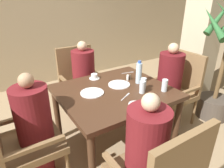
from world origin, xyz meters
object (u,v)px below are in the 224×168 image
plate_main_right (92,93)px  diner_in_left_chair (35,129)px  glass_tall_near (142,87)px  glass_tall_mid (165,85)px  diner_in_far_chair (84,79)px  water_bottle (139,73)px  chair_right_side (176,86)px  potted_palm (218,82)px  chair_left_side (19,139)px  diner_in_near_chair (146,157)px  bowl_small (135,106)px  teacup_with_saucer (94,77)px  glass_tall_far (143,84)px  chair_far_side (80,79)px  diner_in_right_chair (169,85)px  plate_main_left (119,84)px

plate_main_right → diner_in_left_chair: bearing=-174.7°
glass_tall_near → glass_tall_mid: 0.25m
diner_in_far_chair → water_bottle: (0.34, -0.80, 0.29)m
diner_in_left_chair → chair_right_side: 1.91m
potted_palm → chair_right_side: bearing=154.6°
chair_left_side → diner_in_near_chair: diner_in_near_chair is taller
chair_right_side → potted_palm: bearing=-25.4°
chair_right_side → bowl_small: size_ratio=7.61×
diner_in_near_chair → glass_tall_mid: diner_in_near_chair is taller
chair_right_side → potted_palm: (0.57, -0.27, 0.03)m
plate_main_right → teacup_with_saucer: bearing=58.7°
water_bottle → glass_tall_far: bearing=-112.6°
diner_in_far_chair → plate_main_right: diner_in_far_chair is taller
chair_far_side → diner_in_right_chair: size_ratio=0.86×
glass_tall_mid → chair_right_side: bearing=27.9°
chair_far_side → glass_tall_far: 1.19m
teacup_with_saucer → glass_tall_far: (0.31, -0.56, 0.04)m
chair_left_side → diner_in_far_chair: (1.03, 0.81, 0.05)m
diner_in_near_chair → water_bottle: bearing=54.5°
potted_palm → plate_main_right: (-1.85, 0.33, 0.20)m
diner_in_far_chair → chair_left_side: bearing=-141.9°
chair_left_side → water_bottle: (1.37, 0.01, 0.35)m
glass_tall_near → diner_in_far_chair: bearing=101.5°
plate_main_left → bowl_small: size_ratio=1.90×
diner_in_left_chair → chair_right_side: bearing=0.0°
diner_in_left_chair → potted_palm: bearing=-6.3°
chair_left_side → glass_tall_far: size_ratio=7.48×
water_bottle → chair_right_side: bearing=-0.5°
diner_in_right_chair → glass_tall_near: 0.74m
diner_in_left_chair → diner_in_near_chair: size_ratio=1.01×
bowl_small → water_bottle: 0.58m
diner_in_right_chair → chair_left_side: bearing=180.0°
diner_in_near_chair → plate_main_left: 0.97m
diner_in_far_chair → bowl_small: bearing=-91.8°
diner_in_left_chair → diner_in_far_chair: 1.19m
diner_in_near_chair → chair_right_side: bearing=32.5°
chair_left_side → glass_tall_mid: 1.53m
chair_far_side → diner_in_far_chair: bearing=-90.0°
chair_far_side → plate_main_right: size_ratio=4.01×
water_bottle → diner_in_near_chair: bearing=-125.5°
bowl_small → chair_right_side: bearing=21.2°
diner_in_right_chair → plate_main_left: bearing=174.1°
chair_far_side → water_bottle: size_ratio=3.68×
diner_in_right_chair → teacup_with_saucer: bearing=156.4°
chair_left_side → chair_right_side: (2.06, 0.00, 0.00)m
chair_far_side → teacup_with_saucer: chair_far_side is taller
chair_left_side → teacup_with_saucer: (0.99, 0.40, 0.25)m
diner_in_near_chair → potted_palm: (1.84, 0.54, -0.02)m
diner_in_far_chair → diner_in_right_chair: size_ratio=0.98×
diner_in_right_chair → plate_main_left: (-0.76, 0.08, 0.16)m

